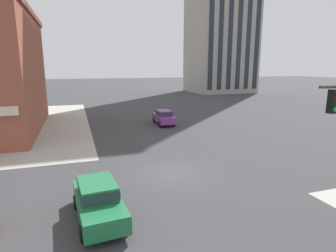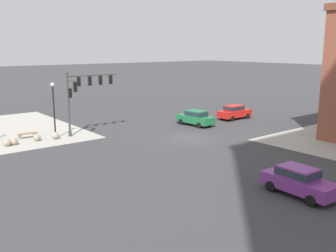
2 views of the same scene
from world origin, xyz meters
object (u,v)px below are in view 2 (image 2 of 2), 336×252
traffic_signal_main (82,91)px  bench_near_signal (28,135)px  bollard_sphere_curb_d (7,142)px  street_lamp_corner_near (54,104)px  car_main_northbound_near (196,117)px  bollard_sphere_curb_c (14,141)px  car_main_northbound_far (299,180)px  bollard_sphere_curb_a (55,136)px  bollard_sphere_curb_b (37,137)px  car_main_southbound_far (234,112)px

traffic_signal_main → bench_near_signal: traffic_signal_main is taller
bollard_sphere_curb_d → bench_near_signal: bollard_sphere_curb_d is taller
bench_near_signal → street_lamp_corner_near: bearing=134.9°
bollard_sphere_curb_d → car_main_northbound_near: bearing=169.4°
bollard_sphere_curb_c → car_main_northbound_near: (-18.48, 3.63, 0.58)m
traffic_signal_main → car_main_northbound_far: (-2.82, 22.18, -3.42)m
bench_near_signal → car_main_northbound_far: (-7.64, 24.23, 0.59)m
bollard_sphere_curb_a → car_main_northbound_near: 15.14m
bollard_sphere_curb_a → car_main_northbound_far: car_main_northbound_far is taller
traffic_signal_main → bollard_sphere_curb_a: traffic_signal_main is taller
bollard_sphere_curb_b → car_main_northbound_far: size_ratio=0.15×
car_main_northbound_near → car_main_northbound_far: bearing=64.3°
street_lamp_corner_near → car_main_southbound_far: street_lamp_corner_near is taller
traffic_signal_main → bollard_sphere_curb_d: (7.26, -0.05, -4.00)m
bollard_sphere_curb_c → street_lamp_corner_near: street_lamp_corner_near is taller
bollard_sphere_curb_a → street_lamp_corner_near: street_lamp_corner_near is taller
bollard_sphere_curb_b → car_main_northbound_far: bearing=108.1°
bollard_sphere_curb_b → car_main_northbound_near: size_ratio=0.15×
bollard_sphere_curb_c → car_main_southbound_far: size_ratio=0.15×
bollard_sphere_curb_d → bollard_sphere_curb_b: bearing=-174.4°
bollard_sphere_curb_a → car_main_northbound_far: (-5.74, 22.13, 0.58)m
traffic_signal_main → street_lamp_corner_near: traffic_signal_main is taller
bollard_sphere_curb_b → car_main_northbound_far: (-7.37, 22.50, 0.58)m
street_lamp_corner_near → car_main_northbound_near: (-14.66, 3.59, -2.42)m
bollard_sphere_curb_b → bollard_sphere_curb_c: same height
bollard_sphere_curb_c → bollard_sphere_curb_d: (0.58, 0.08, 0.00)m
car_main_northbound_far → bench_near_signal: bearing=-72.5°
traffic_signal_main → bollard_sphere_curb_d: traffic_signal_main is taller
car_main_northbound_far → car_main_southbound_far: 24.04m
car_main_northbound_near → car_main_northbound_far: same height
bollard_sphere_curb_c → bollard_sphere_curb_a: bearing=177.2°
bollard_sphere_curb_d → bench_near_signal: bearing=-140.6°
car_main_northbound_far → car_main_southbound_far: (-15.25, -18.58, 0.00)m
bollard_sphere_curb_c → car_main_northbound_far: 24.26m
bollard_sphere_curb_c → bench_near_signal: (-1.86, -1.92, -0.01)m
bollard_sphere_curb_c → car_main_northbound_far: car_main_northbound_far is taller
bollard_sphere_curb_a → car_main_northbound_near: (-14.73, 3.45, 0.58)m
bollard_sphere_curb_a → car_main_northbound_near: car_main_northbound_near is taller
bollard_sphere_curb_a → bollard_sphere_curb_c: same height
bench_near_signal → bollard_sphere_curb_b: bearing=98.8°
bollard_sphere_curb_b → bollard_sphere_curb_d: size_ratio=1.00×
street_lamp_corner_near → car_main_northbound_far: 23.10m
bollard_sphere_curb_a → bench_near_signal: bollard_sphere_curb_a is taller
street_lamp_corner_near → bench_near_signal: bearing=-45.1°
bollard_sphere_curb_c → bollard_sphere_curb_d: same height
traffic_signal_main → bollard_sphere_curb_c: (6.68, -0.13, -4.00)m
bollard_sphere_curb_c → street_lamp_corner_near: (-3.83, 0.05, 3.00)m
bollard_sphere_curb_b → traffic_signal_main: bearing=176.1°
bollard_sphere_curb_b → street_lamp_corner_near: street_lamp_corner_near is taller
street_lamp_corner_near → car_main_southbound_far: bearing=170.0°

